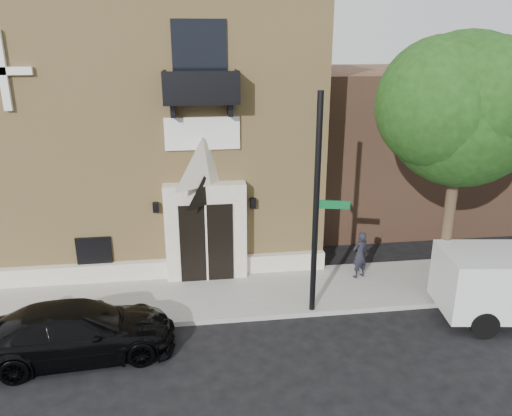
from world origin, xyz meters
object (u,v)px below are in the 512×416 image
Objects in this scene: street_sign at (317,207)px; pedestrian_near at (360,255)px; fire_hydrant at (474,287)px; black_sedan at (78,331)px.

pedestrian_near is at bearing 55.57° from street_sign.
fire_hydrant is 0.46× the size of pedestrian_near.
fire_hydrant is (11.37, 1.19, -0.19)m from black_sedan.
street_sign is 8.55× the size of fire_hydrant.
street_sign is at bearing -84.92° from black_sedan.
street_sign is at bearing 18.52° from pedestrian_near.
black_sedan is 8.89m from pedestrian_near.
pedestrian_near is (8.36, 3.00, 0.25)m from black_sedan.
black_sedan reaches higher than fire_hydrant.
street_sign reaches higher than pedestrian_near.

